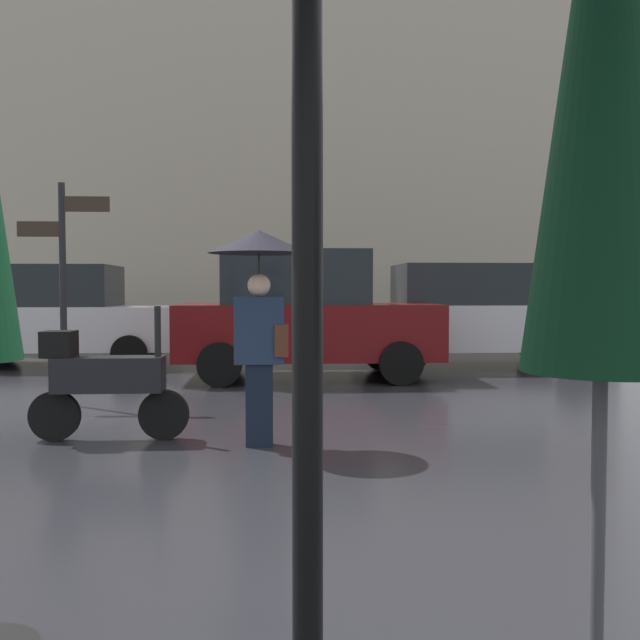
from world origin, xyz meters
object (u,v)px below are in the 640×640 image
at_px(pedestrian_with_umbrella, 260,281).
at_px(parked_car_left, 304,315).
at_px(street_signpost, 63,270).
at_px(parked_car_distant, 59,315).
at_px(parked_scooter, 104,380).
at_px(parked_car_right, 473,314).
at_px(folded_patio_umbrella_far, 606,83).

relative_size(pedestrian_with_umbrella, parked_car_left, 0.48).
distance_m(pedestrian_with_umbrella, street_signpost, 3.36).
xyz_separation_m(parked_car_distant, street_signpost, (1.39, -4.31, 0.70)).
height_order(pedestrian_with_umbrella, parked_scooter, pedestrian_with_umbrella).
relative_size(parked_car_right, parked_car_distant, 1.04).
bearing_deg(pedestrian_with_umbrella, parked_car_left, 11.55).
relative_size(parked_scooter, parked_car_right, 0.33).
bearing_deg(parked_car_left, street_signpost, -124.74).
relative_size(parked_car_distant, street_signpost, 1.58).
height_order(folded_patio_umbrella_far, parked_car_distant, folded_patio_umbrella_far).
distance_m(folded_patio_umbrella_far, street_signpost, 7.61).
height_order(pedestrian_with_umbrella, street_signpost, street_signpost).
bearing_deg(parked_car_distant, street_signpost, -56.74).
distance_m(folded_patio_umbrella_far, parked_car_left, 9.22).
xyz_separation_m(pedestrian_with_umbrella, parked_car_distant, (-3.79, 6.66, -0.54)).
bearing_deg(parked_car_left, folded_patio_umbrella_far, -70.66).
bearing_deg(parked_car_distant, parked_car_left, -8.95).
distance_m(pedestrian_with_umbrella, parked_car_right, 7.11).
relative_size(folded_patio_umbrella_far, pedestrian_with_umbrella, 1.42).
height_order(folded_patio_umbrella_far, pedestrian_with_umbrella, folded_patio_umbrella_far).
height_order(parked_car_left, parked_car_distant, parked_car_left).
bearing_deg(folded_patio_umbrella_far, pedestrian_with_umbrella, 101.68).
bearing_deg(parked_car_left, pedestrian_with_umbrella, -79.87).
bearing_deg(street_signpost, parked_scooter, -64.72).
xyz_separation_m(folded_patio_umbrella_far, street_signpost, (-3.33, 6.84, -0.25)).
bearing_deg(street_signpost, pedestrian_with_umbrella, -44.47).
relative_size(parked_car_right, street_signpost, 1.65).
height_order(parked_car_left, parked_car_right, parked_car_left).
distance_m(parked_scooter, parked_car_distant, 6.78).
bearing_deg(folded_patio_umbrella_far, parked_car_right, 75.45).
relative_size(parked_scooter, street_signpost, 0.55).
bearing_deg(folded_patio_umbrella_far, parked_car_distant, 112.91).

